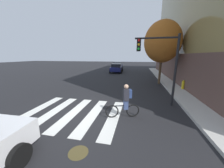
# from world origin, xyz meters

# --- Properties ---
(ground_plane) EXTENTS (120.00, 120.00, 0.00)m
(ground_plane) POSITION_xyz_m (0.00, 0.00, 0.00)
(ground_plane) COLOR black
(crosswalk_stripes) EXTENTS (5.01, 3.97, 0.01)m
(crosswalk_stripes) POSITION_xyz_m (-0.46, 0.00, 0.01)
(crosswalk_stripes) COLOR silver
(crosswalk_stripes) RESTS_ON ground
(manhole_cover) EXTENTS (0.64, 0.64, 0.01)m
(manhole_cover) POSITION_xyz_m (1.12, -2.53, 0.00)
(manhole_cover) COLOR #473D1E
(manhole_cover) RESTS_ON ground
(sedan_mid) EXTENTS (2.35, 4.70, 1.60)m
(sedan_mid) POSITION_xyz_m (-1.02, 17.02, 0.82)
(sedan_mid) COLOR navy
(sedan_mid) RESTS_ON ground
(sedan_far) EXTENTS (2.23, 4.68, 1.61)m
(sedan_far) POSITION_xyz_m (-1.73, 22.40, 0.83)
(sedan_far) COLOR navy
(sedan_far) RESTS_ON ground
(cyclist) EXTENTS (1.65, 0.57, 1.69)m
(cyclist) POSITION_xyz_m (2.32, 0.10, 0.84)
(cyclist) COLOR black
(cyclist) RESTS_ON ground
(traffic_light_near) EXTENTS (2.47, 0.28, 4.20)m
(traffic_light_near) POSITION_xyz_m (4.18, 2.16, 2.86)
(traffic_light_near) COLOR black
(traffic_light_near) RESTS_ON ground
(fire_hydrant) EXTENTS (0.33, 0.22, 0.78)m
(fire_hydrant) POSITION_xyz_m (6.83, 5.97, 0.53)
(fire_hydrant) COLOR gold
(fire_hydrant) RESTS_ON sidewalk
(street_tree_near) EXTENTS (3.66, 3.66, 6.51)m
(street_tree_near) POSITION_xyz_m (5.21, 8.36, 4.40)
(street_tree_near) COLOR #4C3823
(street_tree_near) RESTS_ON ground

